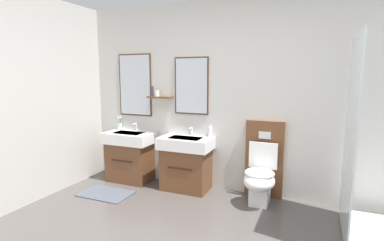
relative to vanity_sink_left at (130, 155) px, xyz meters
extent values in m
cube|color=beige|center=(1.64, 0.25, 0.89)|extent=(4.84, 0.12, 2.55)
cube|color=#4C301E|center=(0.00, 0.19, 1.04)|extent=(0.55, 0.02, 0.92)
cube|color=silver|center=(0.00, 0.18, 1.04)|extent=(0.51, 0.01, 0.88)
cube|color=#4C301E|center=(0.92, 0.19, 1.04)|extent=(0.50, 0.02, 0.79)
cube|color=silver|center=(0.92, 0.18, 1.04)|extent=(0.46, 0.01, 0.75)
cube|color=brown|center=(0.46, 0.11, 0.87)|extent=(0.36, 0.14, 0.02)
cylinder|color=#333338|center=(0.34, 0.10, 0.95)|extent=(0.05, 0.05, 0.14)
cylinder|color=white|center=(0.41, 0.11, 0.92)|extent=(0.07, 0.07, 0.08)
cube|color=#474C56|center=(0.00, -0.58, -0.38)|extent=(0.68, 0.44, 0.01)
cube|color=brown|center=(0.00, 0.00, -0.10)|extent=(0.63, 0.42, 0.58)
cube|color=black|center=(0.00, -0.21, -0.03)|extent=(0.35, 0.01, 0.02)
cube|color=white|center=(0.00, 0.00, 0.27)|extent=(0.72, 0.46, 0.16)
cube|color=silver|center=(0.00, -0.03, 0.33)|extent=(0.44, 0.26, 0.03)
cylinder|color=silver|center=(0.00, 0.18, 0.40)|extent=(0.03, 0.03, 0.11)
cylinder|color=silver|center=(0.00, 0.13, 0.45)|extent=(0.02, 0.11, 0.02)
cube|color=brown|center=(0.92, 0.00, -0.10)|extent=(0.63, 0.42, 0.58)
cube|color=black|center=(0.92, -0.21, -0.03)|extent=(0.35, 0.01, 0.02)
cube|color=white|center=(0.92, 0.00, 0.27)|extent=(0.72, 0.46, 0.16)
cube|color=silver|center=(0.92, -0.03, 0.33)|extent=(0.44, 0.26, 0.03)
cylinder|color=silver|center=(0.92, 0.18, 0.40)|extent=(0.03, 0.03, 0.11)
cylinder|color=silver|center=(0.92, 0.13, 0.45)|extent=(0.02, 0.11, 0.02)
cube|color=brown|center=(1.95, 0.18, 0.11)|extent=(0.48, 0.10, 1.00)
cube|color=silver|center=(1.95, 0.12, 0.43)|extent=(0.15, 0.01, 0.09)
cube|color=white|center=(1.95, -0.09, -0.22)|extent=(0.22, 0.30, 0.34)
ellipsoid|color=white|center=(1.95, -0.17, -0.07)|extent=(0.37, 0.46, 0.24)
torus|color=white|center=(1.95, -0.17, 0.03)|extent=(0.35, 0.35, 0.04)
cube|color=white|center=(1.95, 0.05, 0.19)|extent=(0.35, 0.03, 0.33)
cylinder|color=silver|center=(-0.28, 0.15, 0.39)|extent=(0.07, 0.07, 0.09)
cylinder|color=#2D84DB|center=(-0.26, 0.15, 0.45)|extent=(0.02, 0.03, 0.17)
cube|color=white|center=(-0.26, 0.16, 0.54)|extent=(0.01, 0.02, 0.03)
cylinder|color=#33B266|center=(-0.29, 0.17, 0.45)|extent=(0.02, 0.02, 0.16)
cube|color=white|center=(-0.28, 0.17, 0.53)|extent=(0.01, 0.02, 0.03)
cylinder|color=yellow|center=(-0.28, 0.14, 0.45)|extent=(0.02, 0.02, 0.17)
cube|color=white|center=(-0.29, 0.13, 0.54)|extent=(0.01, 0.02, 0.03)
cylinder|color=white|center=(1.20, 0.16, 0.41)|extent=(0.06, 0.06, 0.14)
cylinder|color=silver|center=(1.20, 0.16, 0.50)|extent=(0.02, 0.02, 0.04)
cube|color=silver|center=(2.84, -0.47, 0.61)|extent=(0.02, 0.98, 1.90)
camera|label=1|loc=(2.52, -3.64, 1.19)|focal=27.95mm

